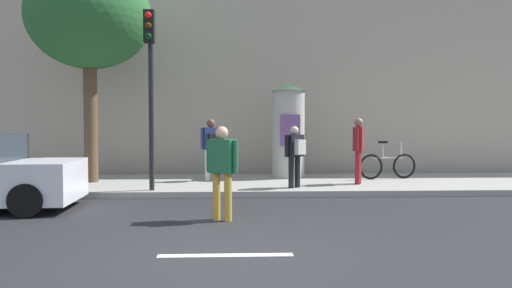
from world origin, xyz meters
The scene contains 12 objects.
ground_plane centered at (0.00, 0.00, 0.00)m, with size 80.00×80.00×0.00m, color #232326.
sidewalk_curb centered at (0.00, 7.00, 0.07)m, with size 36.00×4.00×0.15m, color #9E9B93.
lane_markings centered at (0.00, 0.00, 0.00)m, with size 25.80×0.16×0.01m.
building_backdrop centered at (0.00, 12.00, 4.42)m, with size 36.00×5.00×8.83m, color #B7A893.
traffic_light centered at (-1.86, 5.24, 2.99)m, with size 0.24×0.45×4.22m.
poster_column centered at (1.70, 8.02, 1.54)m, with size 1.05×1.05×2.74m.
street_tree centered at (-3.79, 7.10, 4.59)m, with size 3.31×3.31×5.88m.
pedestrian_in_light_jacket centered at (-0.11, 2.37, 1.01)m, with size 0.58×0.46×1.70m.
pedestrian_tallest centered at (3.37, 6.35, 1.17)m, with size 0.37×0.54×1.74m.
pedestrian_with_bag centered at (-0.54, 7.25, 1.18)m, with size 0.56×0.50×1.72m.
pedestrian_with_backpack centered at (1.61, 5.64, 1.06)m, with size 0.53×0.53×1.53m.
bicycle_leaning centered at (4.50, 7.45, 0.54)m, with size 1.75×0.40×1.09m.
Camera 1 is at (0.13, -6.49, 1.76)m, focal length 34.67 mm.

